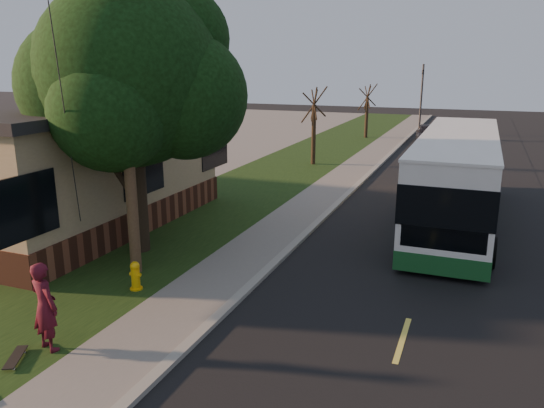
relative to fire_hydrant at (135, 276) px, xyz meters
The scene contains 17 objects.
ground 2.64m from the fire_hydrant, ahead, with size 120.00×120.00×0.00m, color black.
road 11.99m from the fire_hydrant, 56.58° to the left, with size 8.00×80.00×0.01m, color black.
curb 10.34m from the fire_hydrant, 75.43° to the left, with size 0.25×80.00×0.12m, color gray.
sidewalk 10.13m from the fire_hydrant, 80.91° to the left, with size 2.00×80.00×0.08m, color slate.
grass_verge 10.19m from the fire_hydrant, 100.76° to the left, with size 5.00×80.00×0.07m, color black.
building_lot 15.55m from the fire_hydrant, 139.96° to the left, with size 15.00×80.00×0.04m, color slate.
fire_hydrant is the anchor object (origin of this frame).
utility_pole 4.37m from the fire_hydrant, 125.38° to the left, with size 2.86×3.21×9.07m.
leafy_tree 5.65m from the fire_hydrant, 120.67° to the left, with size 6.30×6.00×7.80m.
bare_tree_near 18.10m from the fire_hydrant, 92.86° to the left, with size 1.38×1.21×4.31m.
bare_tree_far 30.04m from the fire_hydrant, 90.76° to the left, with size 1.38×1.21×4.03m.
traffic_signal 34.25m from the fire_hydrant, 84.79° to the left, with size 0.18×0.22×5.50m.
transit_bus 11.75m from the fire_hydrant, 52.77° to the left, with size 2.72×11.80×3.19m.
skateboarder 3.10m from the fire_hydrant, 88.12° to the right, with size 0.67×0.44×1.83m, color #490E1C.
skateboard_main 3.64m from the fire_hydrant, 92.88° to the right, with size 0.59×0.85×0.08m.
dumpster 10.22m from the fire_hydrant, 132.48° to the left, with size 1.94×1.70×1.47m.
distant_car 29.82m from the fire_hydrant, 81.95° to the left, with size 1.58×3.94×1.34m, color black.
Camera 1 is at (5.09, -10.24, 5.59)m, focal length 35.00 mm.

